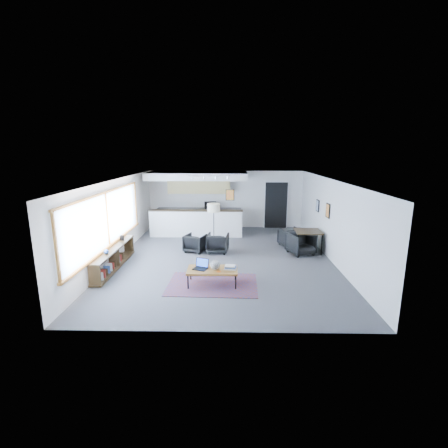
{
  "coord_description": "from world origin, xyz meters",
  "views": [
    {
      "loc": [
        0.24,
        -10.28,
        3.52
      ],
      "look_at": [
        0.01,
        0.4,
        1.08
      ],
      "focal_mm": 26.0,
      "sensor_mm": 36.0,
      "label": 1
    }
  ],
  "objects_px": {
    "armchair_right": "(218,242)",
    "dining_chair_near": "(301,244)",
    "coffee_table": "(212,270)",
    "armchair_left": "(195,242)",
    "floor_lamp": "(214,209)",
    "book_stack": "(230,267)",
    "ceramic_pot": "(215,265)",
    "dining_chair_far": "(290,238)",
    "laptop": "(201,266)",
    "microwave": "(210,205)",
    "dining_table": "(308,233)"
  },
  "relations": [
    {
      "from": "coffee_table",
      "to": "ceramic_pot",
      "type": "height_order",
      "value": "ceramic_pot"
    },
    {
      "from": "laptop",
      "to": "armchair_left",
      "type": "relative_size",
      "value": 0.65
    },
    {
      "from": "ceramic_pot",
      "to": "book_stack",
      "type": "xyz_separation_m",
      "value": [
        0.4,
        0.05,
        -0.08
      ]
    },
    {
      "from": "armchair_left",
      "to": "microwave",
      "type": "xyz_separation_m",
      "value": [
        0.33,
        3.45,
        0.77
      ]
    },
    {
      "from": "coffee_table",
      "to": "armchair_right",
      "type": "height_order",
      "value": "armchair_right"
    },
    {
      "from": "ceramic_pot",
      "to": "dining_table",
      "type": "bearing_deg",
      "value": 43.66
    },
    {
      "from": "dining_chair_far",
      "to": "microwave",
      "type": "xyz_separation_m",
      "value": [
        -3.14,
        2.7,
        0.79
      ]
    },
    {
      "from": "laptop",
      "to": "armchair_left",
      "type": "bearing_deg",
      "value": 121.12
    },
    {
      "from": "ceramic_pot",
      "to": "dining_chair_near",
      "type": "xyz_separation_m",
      "value": [
        2.84,
        2.69,
        -0.21
      ]
    },
    {
      "from": "dining_table",
      "to": "laptop",
      "type": "bearing_deg",
      "value": -140.25
    },
    {
      "from": "laptop",
      "to": "dining_chair_far",
      "type": "distance_m",
      "value": 4.67
    },
    {
      "from": "floor_lamp",
      "to": "dining_chair_near",
      "type": "xyz_separation_m",
      "value": [
        3.05,
        -0.83,
        -1.06
      ]
    },
    {
      "from": "book_stack",
      "to": "armchair_right",
      "type": "bearing_deg",
      "value": 99.15
    },
    {
      "from": "floor_lamp",
      "to": "dining_chair_far",
      "type": "relative_size",
      "value": 2.54
    },
    {
      "from": "ceramic_pot",
      "to": "floor_lamp",
      "type": "relative_size",
      "value": 0.16
    },
    {
      "from": "laptop",
      "to": "armchair_left",
      "type": "height_order",
      "value": "laptop"
    },
    {
      "from": "floor_lamp",
      "to": "armchair_right",
      "type": "bearing_deg",
      "value": -75.95
    },
    {
      "from": "ceramic_pot",
      "to": "book_stack",
      "type": "bearing_deg",
      "value": 7.72
    },
    {
      "from": "armchair_right",
      "to": "dining_chair_near",
      "type": "relative_size",
      "value": 1.05
    },
    {
      "from": "book_stack",
      "to": "microwave",
      "type": "relative_size",
      "value": 0.65
    },
    {
      "from": "coffee_table",
      "to": "ceramic_pot",
      "type": "bearing_deg",
      "value": -15.94
    },
    {
      "from": "book_stack",
      "to": "armchair_left",
      "type": "relative_size",
      "value": 0.51
    },
    {
      "from": "coffee_table",
      "to": "dining_chair_far",
      "type": "xyz_separation_m",
      "value": [
        2.7,
        3.62,
        -0.08
      ]
    },
    {
      "from": "book_stack",
      "to": "armchair_left",
      "type": "height_order",
      "value": "armchair_left"
    },
    {
      "from": "armchair_right",
      "to": "dining_chair_near",
      "type": "distance_m",
      "value": 2.88
    },
    {
      "from": "floor_lamp",
      "to": "laptop",
      "type": "bearing_deg",
      "value": -92.6
    },
    {
      "from": "dining_chair_near",
      "to": "armchair_right",
      "type": "bearing_deg",
      "value": 155.31
    },
    {
      "from": "coffee_table",
      "to": "armchair_left",
      "type": "distance_m",
      "value": 2.98
    },
    {
      "from": "floor_lamp",
      "to": "dining_chair_far",
      "type": "distance_m",
      "value": 3.05
    },
    {
      "from": "coffee_table",
      "to": "book_stack",
      "type": "height_order",
      "value": "book_stack"
    },
    {
      "from": "book_stack",
      "to": "armchair_left",
      "type": "xyz_separation_m",
      "value": [
        -1.25,
        2.84,
        -0.14
      ]
    },
    {
      "from": "floor_lamp",
      "to": "coffee_table",
      "type": "bearing_deg",
      "value": -87.67
    },
    {
      "from": "armchair_right",
      "to": "dining_chair_far",
      "type": "relative_size",
      "value": 1.15
    },
    {
      "from": "book_stack",
      "to": "dining_table",
      "type": "distance_m",
      "value": 4.0
    },
    {
      "from": "coffee_table",
      "to": "armchair_left",
      "type": "xyz_separation_m",
      "value": [
        -0.77,
        2.88,
        -0.06
      ]
    },
    {
      "from": "armchair_left",
      "to": "dining_table",
      "type": "height_order",
      "value": "dining_table"
    },
    {
      "from": "armchair_right",
      "to": "microwave",
      "type": "bearing_deg",
      "value": -75.74
    },
    {
      "from": "book_stack",
      "to": "microwave",
      "type": "distance_m",
      "value": 6.39
    },
    {
      "from": "armchair_right",
      "to": "floor_lamp",
      "type": "bearing_deg",
      "value": -69.31
    },
    {
      "from": "coffee_table",
      "to": "dining_chair_far",
      "type": "relative_size",
      "value": 2.1
    },
    {
      "from": "armchair_right",
      "to": "dining_chair_far",
      "type": "height_order",
      "value": "armchair_right"
    },
    {
      "from": "ceramic_pot",
      "to": "dining_chair_far",
      "type": "height_order",
      "value": "ceramic_pot"
    },
    {
      "from": "floor_lamp",
      "to": "dining_table",
      "type": "xyz_separation_m",
      "value": [
        3.34,
        -0.54,
        -0.72
      ]
    },
    {
      "from": "laptop",
      "to": "book_stack",
      "type": "height_order",
      "value": "laptop"
    },
    {
      "from": "book_stack",
      "to": "armchair_right",
      "type": "xyz_separation_m",
      "value": [
        -0.45,
        2.78,
        -0.11
      ]
    },
    {
      "from": "dining_table",
      "to": "dining_chair_near",
      "type": "xyz_separation_m",
      "value": [
        -0.29,
        -0.29,
        -0.34
      ]
    },
    {
      "from": "ceramic_pot",
      "to": "dining_chair_near",
      "type": "bearing_deg",
      "value": 43.47
    },
    {
      "from": "dining_table",
      "to": "armchair_left",
      "type": "bearing_deg",
      "value": -178.76
    },
    {
      "from": "dining_chair_far",
      "to": "dining_chair_near",
      "type": "bearing_deg",
      "value": 85.68
    },
    {
      "from": "coffee_table",
      "to": "book_stack",
      "type": "relative_size",
      "value": 3.84
    }
  ]
}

